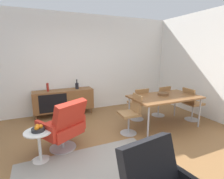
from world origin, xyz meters
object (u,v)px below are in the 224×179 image
dining_chair_far_end (192,103)px  fruit_bowl (38,129)px  dining_chair_near_window (131,112)px  lounge_chair_red (64,125)px  dining_chair_back_left (139,103)px  sideboard (64,100)px  vase_cobalt (77,86)px  vase_sculptural_dark (48,87)px  dining_table (165,98)px  side_table_round (39,143)px  wooden_bowl_on_table (163,94)px  dining_chair_back_right (161,100)px

dining_chair_far_end → fruit_bowl: size_ratio=4.28×
dining_chair_near_window → lounge_chair_red: (-1.43, -0.08, -0.00)m
dining_chair_back_left → sideboard: bearing=146.0°
vase_cobalt → fruit_bowl: vase_cobalt is taller
dining_chair_near_window → vase_sculptural_dark: bearing=132.2°
dining_chair_back_left → lounge_chair_red: (-1.97, -0.64, -0.00)m
dining_table → dining_chair_far_end: bearing=0.1°
dining_chair_back_left → side_table_round: size_ratio=1.65×
vase_cobalt → dining_chair_back_left: size_ratio=0.32×
wooden_bowl_on_table → dining_chair_far_end: dining_chair_far_end is taller
vase_sculptural_dark → fruit_bowl: (-0.29, -1.99, -0.27)m
vase_cobalt → lounge_chair_red: bearing=-109.8°
dining_chair_back_left → wooden_bowl_on_table: bearing=-51.1°
vase_cobalt → dining_chair_back_right: bearing=-29.7°
sideboard → dining_table: size_ratio=1.00×
dining_chair_near_window → lounge_chair_red: 1.43m
vase_cobalt → wooden_bowl_on_table: 2.34m
vase_cobalt → vase_sculptural_dark: 0.78m
sideboard → lounge_chair_red: (-0.26, -1.80, 0.03)m
vase_sculptural_dark → side_table_round: bearing=-98.4°
dining_chair_near_window → side_table_round: bearing=-171.7°
vase_cobalt → vase_sculptural_dark: vase_cobalt is taller
dining_chair_back_left → side_table_round: 2.53m
dining_chair_far_end → dining_chair_back_left: bearing=155.8°
dining_table → dining_chair_back_left: 0.70m
vase_cobalt → side_table_round: bearing=-118.3°
dining_chair_back_right → dining_chair_near_window: size_ratio=1.00×
wooden_bowl_on_table → dining_chair_far_end: (0.86, -0.09, -0.30)m
dining_chair_back_right → dining_chair_far_end: 0.77m
wooden_bowl_on_table → vase_cobalt: bearing=136.3°
dining_chair_back_right → wooden_bowl_on_table: bearing=-125.3°
dining_chair_back_left → lounge_chair_red: lounge_chair_red is taller
dining_chair_far_end → wooden_bowl_on_table: bearing=173.9°
side_table_round → fruit_bowl: (0.00, 0.00, 0.24)m
vase_cobalt → dining_chair_far_end: bearing=-33.8°
dining_chair_far_end → side_table_round: bearing=-175.7°
sideboard → dining_chair_far_end: (2.95, -1.71, 0.03)m
side_table_round → vase_sculptural_dark: bearing=81.6°
lounge_chair_red → fruit_bowl: size_ratio=4.73×
side_table_round → dining_chair_far_end: bearing=4.3°
sideboard → dining_table: dining_table is taller
dining_chair_back_right → dining_chair_back_left: bearing=-180.0°
dining_chair_near_window → dining_chair_far_end: same height
vase_cobalt → fruit_bowl: size_ratio=1.36×
dining_chair_back_right → fruit_bowl: (-3.09, -0.83, 0.09)m
dining_table → lounge_chair_red: bearing=-177.9°
dining_chair_back_left → dining_table: bearing=-57.9°
dining_table → side_table_round: (-2.74, -0.27, -0.38)m
sideboard → vase_cobalt: 0.54m
dining_chair_far_end → lounge_chair_red: 3.21m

